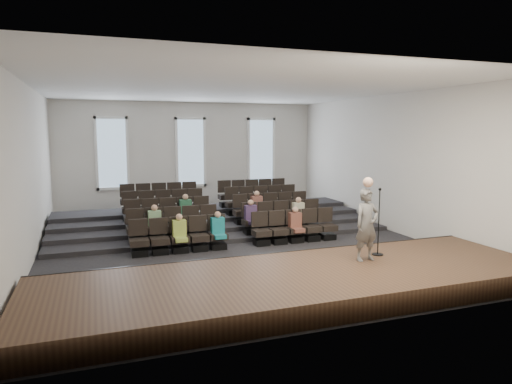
# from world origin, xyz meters

# --- Properties ---
(ground) EXTENTS (14.00, 14.00, 0.00)m
(ground) POSITION_xyz_m (0.00, 0.00, 0.00)
(ground) COLOR black
(ground) RESTS_ON ground
(ceiling) EXTENTS (12.00, 14.00, 0.02)m
(ceiling) POSITION_xyz_m (0.00, 0.00, 5.01)
(ceiling) COLOR white
(ceiling) RESTS_ON ground
(wall_back) EXTENTS (12.00, 0.04, 5.00)m
(wall_back) POSITION_xyz_m (0.00, 7.02, 2.50)
(wall_back) COLOR silver
(wall_back) RESTS_ON ground
(wall_front) EXTENTS (12.00, 0.04, 5.00)m
(wall_front) POSITION_xyz_m (0.00, -7.02, 2.50)
(wall_front) COLOR silver
(wall_front) RESTS_ON ground
(wall_left) EXTENTS (0.04, 14.00, 5.00)m
(wall_left) POSITION_xyz_m (-6.02, 0.00, 2.50)
(wall_left) COLOR silver
(wall_left) RESTS_ON ground
(wall_right) EXTENTS (0.04, 14.00, 5.00)m
(wall_right) POSITION_xyz_m (6.02, 0.00, 2.50)
(wall_right) COLOR silver
(wall_right) RESTS_ON ground
(stage) EXTENTS (11.80, 3.60, 0.50)m
(stage) POSITION_xyz_m (0.00, -5.10, 0.25)
(stage) COLOR #452E1D
(stage) RESTS_ON ground
(stage_lip) EXTENTS (11.80, 0.06, 0.52)m
(stage_lip) POSITION_xyz_m (0.00, -3.33, 0.25)
(stage_lip) COLOR black
(stage_lip) RESTS_ON ground
(risers) EXTENTS (11.80, 4.80, 0.60)m
(risers) POSITION_xyz_m (0.00, 3.17, 0.20)
(risers) COLOR black
(risers) RESTS_ON ground
(seating_rows) EXTENTS (6.80, 4.70, 1.67)m
(seating_rows) POSITION_xyz_m (-0.00, 1.54, 0.68)
(seating_rows) COLOR black
(seating_rows) RESTS_ON ground
(windows) EXTENTS (8.44, 0.10, 3.24)m
(windows) POSITION_xyz_m (0.00, 6.95, 2.70)
(windows) COLOR white
(windows) RESTS_ON wall_back
(audience) EXTENTS (5.45, 2.64, 1.10)m
(audience) POSITION_xyz_m (0.00, 0.32, 0.81)
(audience) COLOR #9DB147
(audience) RESTS_ON seating_rows
(speaker) EXTENTS (0.68, 0.48, 1.78)m
(speaker) POSITION_xyz_m (1.93, -4.73, 1.39)
(speaker) COLOR #5E5C59
(speaker) RESTS_ON stage
(mic_stand) EXTENTS (0.29, 0.29, 1.74)m
(mic_stand) POSITION_xyz_m (2.51, -4.40, 1.02)
(mic_stand) COLOR black
(mic_stand) RESTS_ON stage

